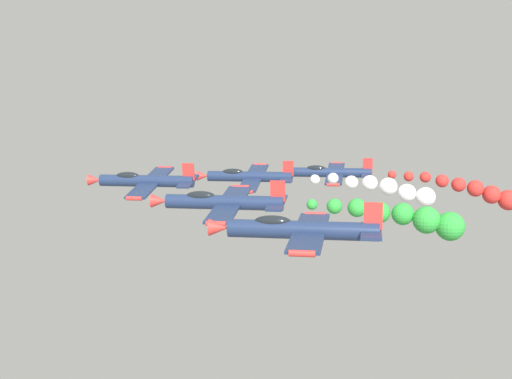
% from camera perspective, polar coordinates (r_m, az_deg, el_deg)
% --- Properties ---
extents(airplane_lead, '(9.42, 10.35, 3.03)m').
position_cam_1_polar(airplane_lead, '(61.54, -9.73, 0.77)').
color(airplane_lead, navy).
extents(airplane_left_inner, '(9.48, 10.35, 2.83)m').
position_cam_1_polar(airplane_left_inner, '(49.15, -3.01, -1.09)').
color(airplane_left_inner, navy).
extents(smoke_trail_left_inner, '(2.23, 11.27, 2.85)m').
position_cam_1_polar(smoke_trail_left_inner, '(47.91, 13.42, -2.44)').
color(smoke_trail_left_inner, green).
extents(airplane_right_inner, '(9.41, 10.35, 3.05)m').
position_cam_1_polar(airplane_right_inner, '(68.54, -0.70, 1.16)').
color(airplane_right_inner, navy).
extents(smoke_trail_right_inner, '(2.11, 12.74, 3.35)m').
position_cam_1_polar(smoke_trail_right_inner, '(67.71, 11.71, 0.03)').
color(smoke_trail_right_inner, white).
extents(airplane_left_outer, '(9.56, 10.35, 2.40)m').
position_cam_1_polar(airplane_left_outer, '(38.80, 3.85, -3.52)').
color(airplane_left_outer, navy).
extents(airplane_right_outer, '(9.46, 10.35, 2.90)m').
position_cam_1_polar(airplane_right_outer, '(75.71, 6.51, 1.51)').
color(airplane_right_outer, navy).
extents(smoke_trail_right_outer, '(3.37, 16.58, 5.30)m').
position_cam_1_polar(smoke_trail_right_outer, '(78.21, 19.87, -0.49)').
color(smoke_trail_right_outer, red).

